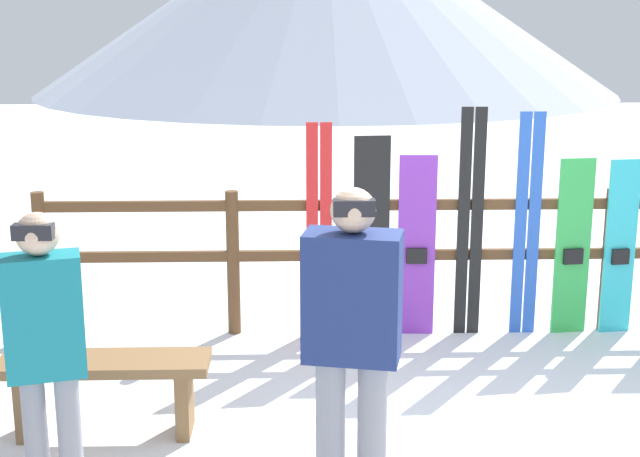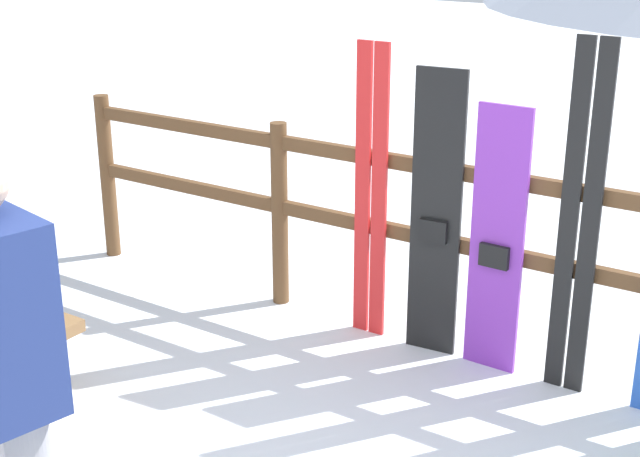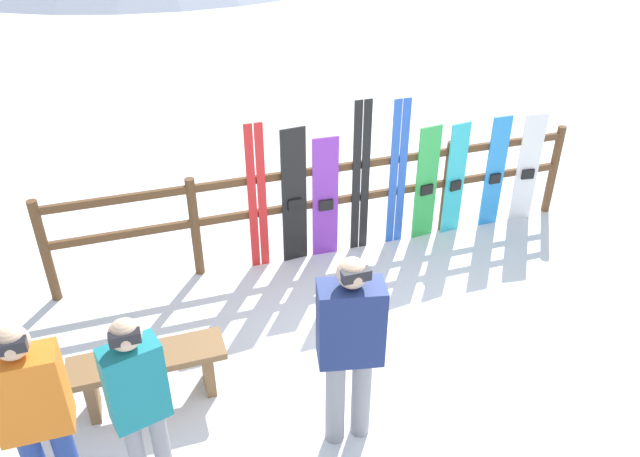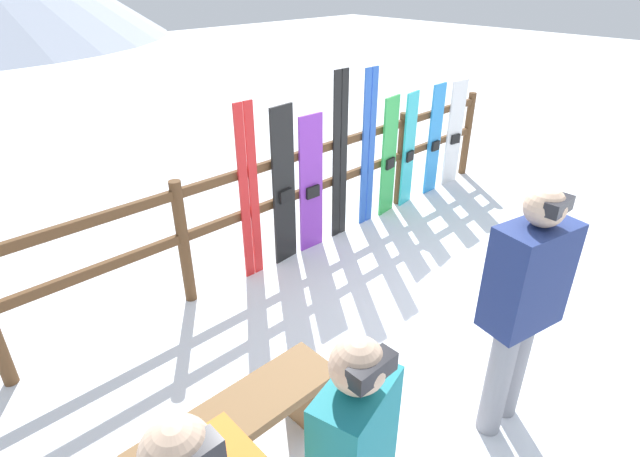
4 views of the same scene
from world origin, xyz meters
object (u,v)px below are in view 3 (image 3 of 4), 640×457
at_px(bench, 149,368).
at_px(snowboard_black_stripe, 294,197).
at_px(person_teal, 138,399).
at_px(snowboard_green, 426,184).
at_px(snowboard_white, 528,168).
at_px(ski_pair_red, 257,198).
at_px(snowboard_blue, 495,173).
at_px(snowboard_cyan, 455,180).
at_px(snowboard_purple, 325,199).
at_px(ski_pair_black, 361,178).
at_px(person_navy, 350,342).
at_px(person_orange, 35,412).
at_px(ski_pair_blue, 398,174).

height_order(bench, snowboard_black_stripe, snowboard_black_stripe).
xyz_separation_m(person_teal, snowboard_black_stripe, (1.78, 2.55, -0.14)).
xyz_separation_m(snowboard_green, snowboard_white, (1.34, -0.00, -0.01)).
bearing_deg(ski_pair_red, snowboard_blue, -0.07).
distance_m(snowboard_cyan, snowboard_blue, 0.52).
height_order(snowboard_purple, snowboard_white, snowboard_purple).
bearing_deg(snowboard_green, ski_pair_black, 179.75).
bearing_deg(bench, ski_pair_black, 33.77).
xyz_separation_m(ski_pair_red, snowboard_white, (3.31, -0.00, -0.15)).
bearing_deg(snowboard_cyan, ski_pair_red, 179.91).
bearing_deg(person_navy, snowboard_black_stripe, 83.00).
xyz_separation_m(bench, person_orange, (-0.69, -0.81, 0.57)).
xyz_separation_m(snowboard_black_stripe, snowboard_cyan, (1.94, -0.00, -0.09)).
xyz_separation_m(ski_pair_blue, snowboard_white, (1.71, -0.00, -0.19)).
distance_m(person_navy, snowboard_green, 3.14).
bearing_deg(ski_pair_black, snowboard_cyan, -0.17).
bearing_deg(snowboard_purple, snowboard_blue, -0.00).
bearing_deg(person_orange, snowboard_purple, 41.80).
bearing_deg(person_orange, ski_pair_blue, 34.38).
xyz_separation_m(bench, ski_pair_blue, (2.92, 1.66, 0.52)).
relative_size(ski_pair_black, snowboard_white, 1.30).
relative_size(person_teal, snowboard_black_stripe, 1.00).
bearing_deg(snowboard_cyan, snowboard_blue, 0.00).
bearing_deg(ski_pair_red, ski_pair_blue, 0.00).
height_order(bench, ski_pair_blue, ski_pair_blue).
height_order(ski_pair_black, snowboard_white, ski_pair_black).
bearing_deg(snowboard_cyan, snowboard_black_stripe, 179.99).
relative_size(person_navy, ski_pair_red, 1.00).
bearing_deg(snowboard_blue, person_navy, -137.82).
distance_m(bench, person_navy, 1.76).
relative_size(snowboard_cyan, snowboard_blue, 0.99).
bearing_deg(snowboard_white, snowboard_blue, 180.00).
distance_m(bench, snowboard_black_stripe, 2.42).
xyz_separation_m(person_navy, snowboard_cyan, (2.24, 2.51, -0.27)).
distance_m(bench, snowboard_purple, 2.67).
bearing_deg(snowboard_black_stripe, bench, -136.10).
distance_m(person_orange, snowboard_green, 4.68).
xyz_separation_m(person_teal, snowboard_green, (3.35, 2.55, -0.23)).
bearing_deg(ski_pair_blue, snowboard_purple, -179.77).
bearing_deg(ski_pair_blue, snowboard_black_stripe, -179.84).
bearing_deg(bench, snowboard_black_stripe, 43.90).
xyz_separation_m(ski_pair_red, ski_pair_black, (1.16, 0.00, 0.06)).
relative_size(person_teal, snowboard_white, 1.14).
distance_m(ski_pair_red, snowboard_cyan, 2.34).
distance_m(person_teal, snowboard_black_stripe, 3.12).
bearing_deg(person_teal, snowboard_white, 28.58).
bearing_deg(person_orange, snowboard_blue, 26.87).
bearing_deg(snowboard_black_stripe, snowboard_purple, -0.02).
bearing_deg(snowboard_blue, ski_pair_blue, 179.84).
relative_size(person_orange, snowboard_black_stripe, 1.02).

